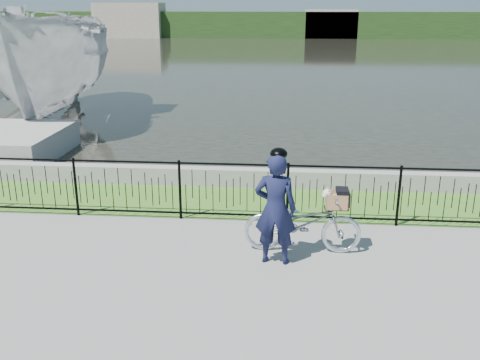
{
  "coord_description": "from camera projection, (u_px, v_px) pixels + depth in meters",
  "views": [
    {
      "loc": [
        0.91,
        -7.66,
        3.87
      ],
      "look_at": [
        0.18,
        1.0,
        1.0
      ],
      "focal_mm": 40.0,
      "sensor_mm": 36.0,
      "label": 1
    }
  ],
  "objects": [
    {
      "name": "far_building_right",
      "position": [
        331.0,
        24.0,
        62.89
      ],
      "size": [
        6.0,
        3.0,
        3.2
      ],
      "primitive_type": "cube",
      "color": "#A19381",
      "rests_on": "ground"
    },
    {
      "name": "far_building_left",
      "position": [
        130.0,
        20.0,
        64.23
      ],
      "size": [
        8.0,
        4.0,
        4.0
      ],
      "primitive_type": "cube",
      "color": "#A19381",
      "rests_on": "ground"
    },
    {
      "name": "boat_near",
      "position": [
        52.0,
        61.0,
        18.26
      ],
      "size": [
        5.51,
        10.41,
        5.62
      ],
      "color": "silver",
      "rests_on": "water"
    },
    {
      "name": "grass_strip",
      "position": [
        238.0,
        201.0,
        10.99
      ],
      "size": [
        60.0,
        2.0,
        0.01
      ],
      "primitive_type": "cube",
      "color": "#417223",
      "rests_on": "ground"
    },
    {
      "name": "bicycle_rig",
      "position": [
        303.0,
        222.0,
        8.65
      ],
      "size": [
        1.9,
        0.66,
        1.12
      ],
      "color": "silver",
      "rests_on": "ground"
    },
    {
      "name": "fence",
      "position": [
        233.0,
        191.0,
        9.87
      ],
      "size": [
        14.0,
        0.06,
        1.15
      ],
      "primitive_type": null,
      "color": "black",
      "rests_on": "ground"
    },
    {
      "name": "water",
      "position": [
        274.0,
        58.0,
        39.75
      ],
      "size": [
        120.0,
        120.0,
        0.0
      ],
      "primitive_type": "plane",
      "color": "black",
      "rests_on": "ground"
    },
    {
      "name": "far_treeline",
      "position": [
        280.0,
        24.0,
        64.83
      ],
      "size": [
        120.0,
        6.0,
        3.0
      ],
      "primitive_type": "cube",
      "color": "#244018",
      "rests_on": "ground"
    },
    {
      "name": "quay_wall",
      "position": [
        242.0,
        177.0,
        11.88
      ],
      "size": [
        60.0,
        0.3,
        0.4
      ],
      "primitive_type": "cube",
      "color": "gray",
      "rests_on": "ground"
    },
    {
      "name": "ground",
      "position": [
        224.0,
        259.0,
        8.54
      ],
      "size": [
        120.0,
        120.0,
        0.0
      ],
      "primitive_type": "plane",
      "color": "gray",
      "rests_on": "ground"
    },
    {
      "name": "cyclist",
      "position": [
        275.0,
        208.0,
        8.16
      ],
      "size": [
        0.68,
        0.47,
        1.85
      ],
      "color": "#121533",
      "rests_on": "ground"
    }
  ]
}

